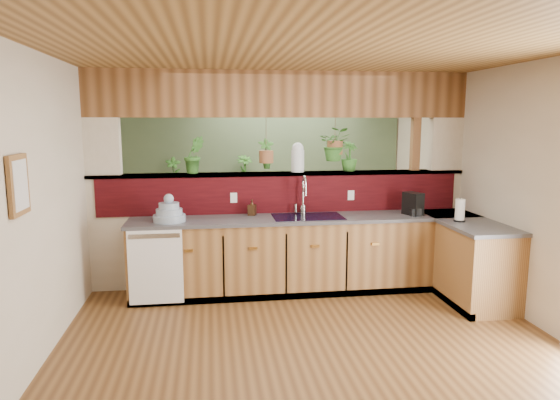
{
  "coord_description": "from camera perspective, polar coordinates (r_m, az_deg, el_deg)",
  "views": [
    {
      "loc": [
        -0.88,
        -4.67,
        2.02
      ],
      "look_at": [
        -0.12,
        0.7,
        1.15
      ],
      "focal_mm": 32.0,
      "sensor_mm": 36.0,
      "label": 1
    }
  ],
  "objects": [
    {
      "name": "ground",
      "position": [
        5.16,
        2.46,
        -13.93
      ],
      "size": [
        4.6,
        7.0,
        0.01
      ],
      "primitive_type": "cube",
      "color": "brown",
      "rests_on": "ground"
    },
    {
      "name": "ceiling",
      "position": [
        4.78,
        2.68,
        16.06
      ],
      "size": [
        4.6,
        7.0,
        0.01
      ],
      "primitive_type": "cube",
      "color": "brown",
      "rests_on": "ground"
    },
    {
      "name": "wall_back",
      "position": [
        8.25,
        -1.93,
        4.12
      ],
      "size": [
        4.6,
        0.02,
        2.6
      ],
      "primitive_type": "cube",
      "color": "beige",
      "rests_on": "ground"
    },
    {
      "name": "wall_front",
      "position": [
        1.63,
        27.14,
        -18.28
      ],
      "size": [
        4.6,
        0.02,
        2.6
      ],
      "primitive_type": "cube",
      "color": "beige",
      "rests_on": "ground"
    },
    {
      "name": "wall_left",
      "position": [
        4.93,
        -24.72,
        -0.13
      ],
      "size": [
        0.02,
        7.0,
        2.6
      ],
      "primitive_type": "cube",
      "color": "beige",
      "rests_on": "ground"
    },
    {
      "name": "wall_right",
      "position": [
        5.69,
        25.96,
        0.92
      ],
      "size": [
        0.02,
        7.0,
        2.6
      ],
      "primitive_type": "cube",
      "color": "beige",
      "rests_on": "ground"
    },
    {
      "name": "pass_through_partition",
      "position": [
        6.14,
        0.51,
        1.36
      ],
      "size": [
        4.6,
        0.21,
        2.6
      ],
      "color": "beige",
      "rests_on": "ground"
    },
    {
      "name": "pass_through_ledge",
      "position": [
        6.12,
        0.24,
        3.02
      ],
      "size": [
        4.6,
        0.21,
        0.04
      ],
      "primitive_type": "cube",
      "color": "brown",
      "rests_on": "ground"
    },
    {
      "name": "header_beam",
      "position": [
        6.09,
        0.24,
        11.99
      ],
      "size": [
        4.6,
        0.15,
        0.55
      ],
      "primitive_type": "cube",
      "color": "brown",
      "rests_on": "ground"
    },
    {
      "name": "sage_backwall",
      "position": [
        8.23,
        -1.92,
        4.11
      ],
      "size": [
        4.55,
        0.02,
        2.55
      ],
      "primitive_type": "cube",
      "color": "#526B49",
      "rests_on": "ground"
    },
    {
      "name": "countertop",
      "position": [
        6.01,
        8.88,
        -6.16
      ],
      "size": [
        4.14,
        1.52,
        0.9
      ],
      "color": "brown",
      "rests_on": "ground"
    },
    {
      "name": "dishwasher",
      "position": [
        5.59,
        -14.03,
        -7.42
      ],
      "size": [
        0.58,
        0.03,
        0.82
      ],
      "color": "white",
      "rests_on": "ground"
    },
    {
      "name": "navy_sink",
      "position": [
        5.88,
        3.18,
        -2.66
      ],
      "size": [
        0.82,
        0.5,
        0.18
      ],
      "color": "black",
      "rests_on": "countertop"
    },
    {
      "name": "framed_print",
      "position": [
        4.14,
        -27.69,
        1.52
      ],
      "size": [
        0.04,
        0.35,
        0.45
      ],
      "color": "brown",
      "rests_on": "wall_left"
    },
    {
      "name": "faucet",
      "position": [
        5.97,
        2.7,
        0.77
      ],
      "size": [
        0.21,
        0.21,
        0.48
      ],
      "color": "#B7B7B2",
      "rests_on": "countertop"
    },
    {
      "name": "dish_stack",
      "position": [
        5.69,
        -12.55,
        -1.46
      ],
      "size": [
        0.36,
        0.36,
        0.31
      ],
      "color": "#8899B0",
      "rests_on": "countertop"
    },
    {
      "name": "soap_dispenser",
      "position": [
        5.93,
        -3.22,
        -0.86
      ],
      "size": [
        0.11,
        0.11,
        0.19
      ],
      "primitive_type": "imported",
      "rotation": [
        0.0,
        0.0,
        -0.4
      ],
      "color": "#3C2615",
      "rests_on": "countertop"
    },
    {
      "name": "coffee_maker",
      "position": [
        6.15,
        14.99,
        -0.52
      ],
      "size": [
        0.14,
        0.24,
        0.27
      ],
      "rotation": [
        0.0,
        0.0,
        0.39
      ],
      "color": "black",
      "rests_on": "countertop"
    },
    {
      "name": "paper_towel",
      "position": [
        5.92,
        19.88,
        -1.14
      ],
      "size": [
        0.13,
        0.13,
        0.27
      ],
      "color": "black",
      "rests_on": "countertop"
    },
    {
      "name": "glass_jar",
      "position": [
        6.13,
        2.03,
        4.9
      ],
      "size": [
        0.16,
        0.16,
        0.36
      ],
      "color": "silver",
      "rests_on": "pass_through_ledge"
    },
    {
      "name": "ledge_plant_left",
      "position": [
        6.03,
        -9.78,
        5.1
      ],
      "size": [
        0.29,
        0.25,
        0.44
      ],
      "primitive_type": "imported",
      "rotation": [
        0.0,
        0.0,
        0.27
      ],
      "color": "#306A25",
      "rests_on": "pass_through_ledge"
    },
    {
      "name": "ledge_plant_right",
      "position": [
        6.28,
        7.91,
        4.97
      ],
      "size": [
        0.26,
        0.26,
        0.37
      ],
      "primitive_type": "imported",
      "rotation": [
        0.0,
        0.0,
        0.32
      ],
      "color": "#306A25",
      "rests_on": "pass_through_ledge"
    },
    {
      "name": "hanging_plant_a",
      "position": [
        6.06,
        -1.59,
        6.42
      ],
      "size": [
        0.2,
        0.17,
        0.54
      ],
      "color": "brown",
      "rests_on": "header_beam"
    },
    {
      "name": "hanging_plant_b",
      "position": [
        6.21,
        6.32,
        8.0
      ],
      "size": [
        0.44,
        0.41,
        0.53
      ],
      "color": "brown",
      "rests_on": "header_beam"
    },
    {
      "name": "shelving_console",
      "position": [
        8.06,
        -7.61,
        -1.82
      ],
      "size": [
        1.5,
        0.46,
        0.99
      ],
      "primitive_type": "cube",
      "rotation": [
        0.0,
        0.0,
        -0.04
      ],
      "color": "black",
      "rests_on": "ground"
    },
    {
      "name": "shelf_plant_a",
      "position": [
        7.98,
        -12.1,
        3.2
      ],
      "size": [
        0.25,
        0.17,
        0.46
      ],
      "primitive_type": "imported",
      "rotation": [
        0.0,
        0.0,
        0.05
      ],
      "color": "#306A25",
      "rests_on": "shelving_console"
    },
    {
      "name": "shelf_plant_b",
      "position": [
        7.98,
        -4.1,
        3.44
      ],
      "size": [
        0.34,
        0.34,
        0.47
      ],
      "primitive_type": "imported",
      "rotation": [
        0.0,
        0.0,
        0.33
      ],
      "color": "#306A25",
      "rests_on": "shelving_console"
    },
    {
      "name": "floor_plant",
      "position": [
        7.08,
        4.91,
        -4.14
      ],
      "size": [
        0.8,
        0.72,
        0.8
      ],
      "primitive_type": "imported",
      "rotation": [
        0.0,
        0.0,
        -0.14
      ],
      "color": "#306A25",
      "rests_on": "ground"
    }
  ]
}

